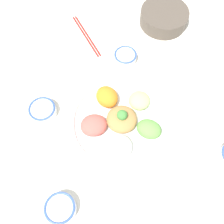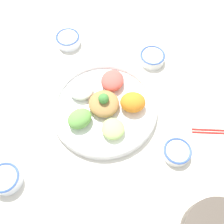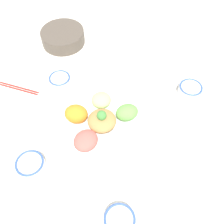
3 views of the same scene
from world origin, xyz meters
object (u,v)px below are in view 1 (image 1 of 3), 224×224
side_serving_bowl (164,16)px  chopsticks_pair_near (86,35)px  rice_bowl_blue (60,208)px  serving_spoon_main (173,78)px  serving_spoon_extra (50,79)px  salad_platter (121,121)px  rice_bowl_plain (125,56)px  sauce_bowl_dark (43,110)px

side_serving_bowl → chopsticks_pair_near: (-0.31, -0.06, -0.03)m
rice_bowl_blue → side_serving_bowl: bearing=61.9°
serving_spoon_main → serving_spoon_extra: same height
salad_platter → rice_bowl_blue: salad_platter is taller
rice_bowl_blue → serving_spoon_main: 0.58m
salad_platter → rice_bowl_plain: salad_platter is taller
rice_bowl_blue → serving_spoon_extra: (-0.07, 0.45, -0.02)m
sauce_bowl_dark → side_serving_bowl: bearing=41.0°
rice_bowl_plain → side_serving_bowl: size_ratio=0.45×
salad_platter → serving_spoon_extra: size_ratio=2.87×
chopsticks_pair_near → serving_spoon_extra: chopsticks_pair_near is taller
salad_platter → sauce_bowl_dark: salad_platter is taller
rice_bowl_blue → sauce_bowl_dark: bearing=103.6°
rice_bowl_blue → serving_spoon_extra: rice_bowl_blue is taller
rice_bowl_blue → serving_spoon_main: bearing=48.8°
sauce_bowl_dark → rice_bowl_plain: size_ratio=1.07×
salad_platter → chopsticks_pair_near: bearing=107.0°
chopsticks_pair_near → rice_bowl_blue: bearing=-32.1°
rice_bowl_blue → sauce_bowl_dark: (-0.08, 0.32, -0.00)m
rice_bowl_blue → chopsticks_pair_near: size_ratio=0.42×
side_serving_bowl → sauce_bowl_dark: bearing=-139.0°
side_serving_bowl → serving_spoon_extra: size_ratio=1.56×
rice_bowl_blue → rice_bowl_plain: (0.22, 0.53, -0.00)m
sauce_bowl_dark → rice_bowl_plain: 0.36m
rice_bowl_plain → serving_spoon_main: size_ratio=0.61×
serving_spoon_main → serving_spoon_extra: (-0.45, 0.01, 0.00)m
sauce_bowl_dark → side_serving_bowl: size_ratio=0.48×
side_serving_bowl → serving_spoon_extra: bearing=-149.4°
salad_platter → serving_spoon_extra: salad_platter is taller
salad_platter → sauce_bowl_dark: (-0.26, 0.05, -0.00)m
rice_bowl_plain → chopsticks_pair_near: bearing=140.9°
sauce_bowl_dark → serving_spoon_extra: sauce_bowl_dark is taller
salad_platter → side_serving_bowl: 0.49m
sauce_bowl_dark → serving_spoon_extra: 0.13m
rice_bowl_plain → serving_spoon_main: (0.17, -0.09, -0.01)m
chopsticks_pair_near → serving_spoon_main: size_ratio=1.54×
side_serving_bowl → serving_spoon_extra: 0.52m
salad_platter → serving_spoon_main: size_ratio=2.51×
side_serving_bowl → serving_spoon_main: (0.00, -0.27, -0.03)m
rice_bowl_plain → side_serving_bowl: 0.25m
serving_spoon_main → serving_spoon_extra: 0.45m
rice_bowl_blue → serving_spoon_extra: size_ratio=0.73×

